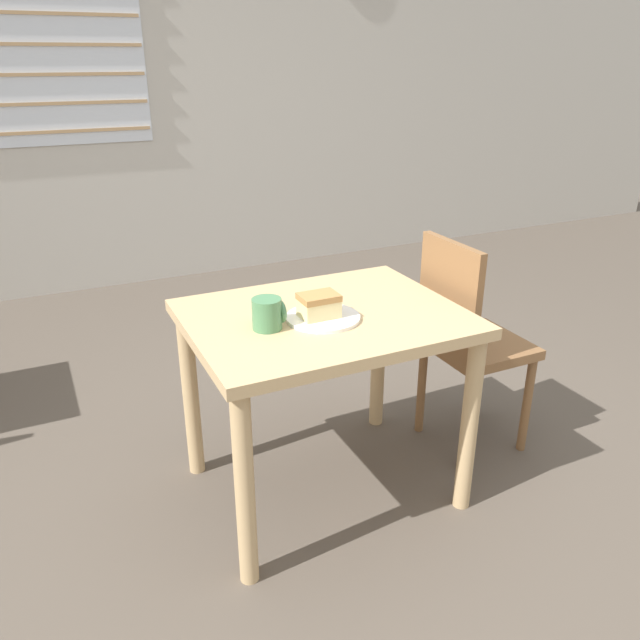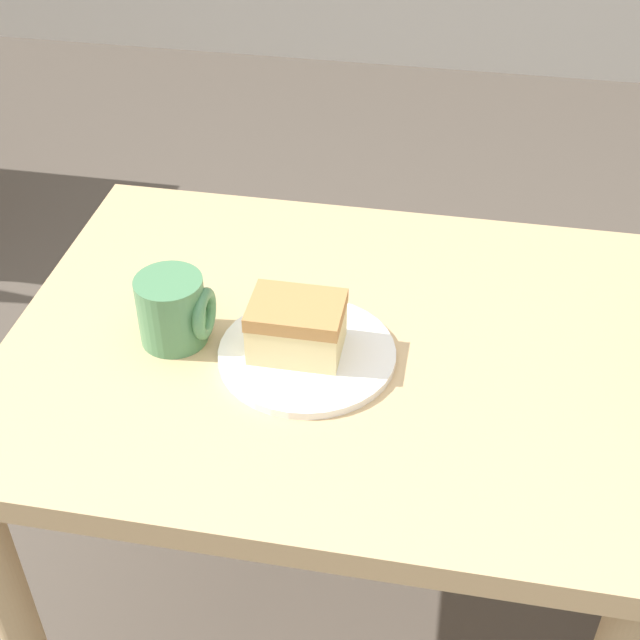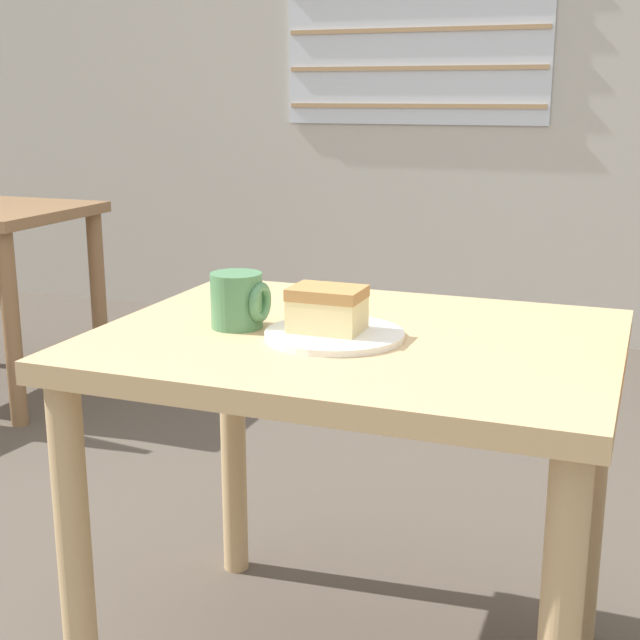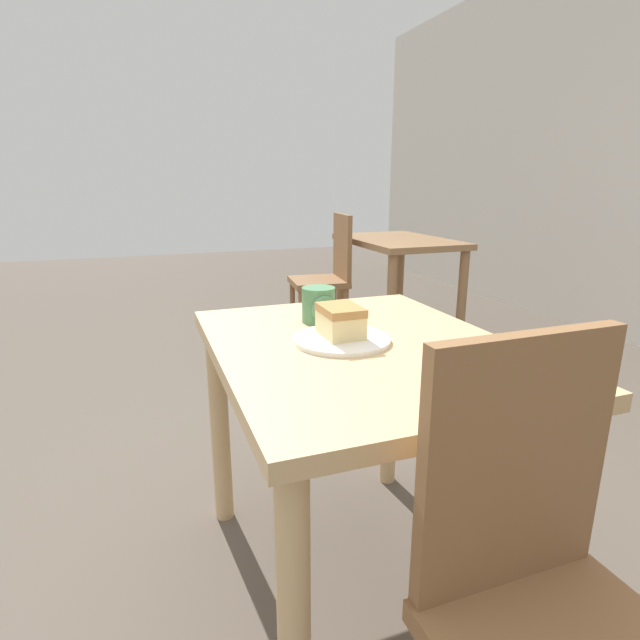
{
  "view_description": "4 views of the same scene",
  "coord_description": "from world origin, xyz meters",
  "px_view_note": "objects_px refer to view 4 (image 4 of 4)",
  "views": [
    {
      "loc": [
        -0.84,
        -1.46,
        1.52
      ],
      "look_at": [
        -0.05,
        0.21,
        0.74
      ],
      "focal_mm": 35.0,
      "sensor_mm": 36.0,
      "label": 1
    },
    {
      "loc": [
        0.17,
        -0.66,
        1.53
      ],
      "look_at": [
        -0.01,
        0.29,
        0.75
      ],
      "focal_mm": 50.0,
      "sensor_mm": 36.0,
      "label": 2
    },
    {
      "loc": [
        0.5,
        -1.17,
        1.14
      ],
      "look_at": [
        -0.06,
        0.28,
        0.74
      ],
      "focal_mm": 50.0,
      "sensor_mm": 36.0,
      "label": 3
    },
    {
      "loc": [
        1.09,
        -0.21,
        1.11
      ],
      "look_at": [
        -0.07,
        0.21,
        0.77
      ],
      "focal_mm": 28.0,
      "sensor_mm": 36.0,
      "label": 4
    }
  ],
  "objects_px": {
    "cake_slice": "(340,321)",
    "chair_far_corner": "(327,275)",
    "dining_table_near": "(361,386)",
    "dining_table_far": "(398,257)",
    "plate": "(342,339)",
    "chair_near_window": "(551,612)",
    "coffee_mug": "(319,305)"
  },
  "relations": [
    {
      "from": "dining_table_near",
      "to": "plate",
      "type": "distance_m",
      "value": 0.13
    },
    {
      "from": "dining_table_near",
      "to": "dining_table_far",
      "type": "relative_size",
      "value": 1.0
    },
    {
      "from": "dining_table_far",
      "to": "chair_far_corner",
      "type": "relative_size",
      "value": 1.03
    },
    {
      "from": "dining_table_near",
      "to": "dining_table_far",
      "type": "bearing_deg",
      "value": 149.09
    },
    {
      "from": "dining_table_far",
      "to": "cake_slice",
      "type": "xyz_separation_m",
      "value": [
        1.93,
        -1.22,
        0.17
      ]
    },
    {
      "from": "chair_near_window",
      "to": "coffee_mug",
      "type": "distance_m",
      "value": 0.9
    },
    {
      "from": "dining_table_near",
      "to": "cake_slice",
      "type": "distance_m",
      "value": 0.18
    },
    {
      "from": "coffee_mug",
      "to": "dining_table_near",
      "type": "bearing_deg",
      "value": 9.79
    },
    {
      "from": "dining_table_far",
      "to": "plate",
      "type": "xyz_separation_m",
      "value": [
        1.94,
        -1.22,
        0.13
      ]
    },
    {
      "from": "chair_near_window",
      "to": "chair_far_corner",
      "type": "distance_m",
      "value": 2.78
    },
    {
      "from": "chair_far_corner",
      "to": "coffee_mug",
      "type": "bearing_deg",
      "value": -15.41
    },
    {
      "from": "cake_slice",
      "to": "coffee_mug",
      "type": "distance_m",
      "value": 0.18
    },
    {
      "from": "plate",
      "to": "coffee_mug",
      "type": "bearing_deg",
      "value": 177.77
    },
    {
      "from": "dining_table_near",
      "to": "plate",
      "type": "xyz_separation_m",
      "value": [
        -0.03,
        -0.04,
        0.12
      ]
    },
    {
      "from": "coffee_mug",
      "to": "chair_far_corner",
      "type": "bearing_deg",
      "value": 158.44
    },
    {
      "from": "plate",
      "to": "cake_slice",
      "type": "height_order",
      "value": "cake_slice"
    },
    {
      "from": "chair_near_window",
      "to": "chair_far_corner",
      "type": "relative_size",
      "value": 1.0
    },
    {
      "from": "dining_table_far",
      "to": "chair_far_corner",
      "type": "xyz_separation_m",
      "value": [
        -0.09,
        -0.49,
        -0.11
      ]
    },
    {
      "from": "chair_far_corner",
      "to": "cake_slice",
      "type": "bearing_deg",
      "value": -13.83
    },
    {
      "from": "chair_far_corner",
      "to": "coffee_mug",
      "type": "height_order",
      "value": "chair_far_corner"
    },
    {
      "from": "chair_far_corner",
      "to": "plate",
      "type": "distance_m",
      "value": 2.17
    },
    {
      "from": "dining_table_far",
      "to": "plate",
      "type": "distance_m",
      "value": 2.3
    },
    {
      "from": "dining_table_far",
      "to": "chair_near_window",
      "type": "distance_m",
      "value": 2.85
    },
    {
      "from": "dining_table_far",
      "to": "plate",
      "type": "height_order",
      "value": "same"
    },
    {
      "from": "dining_table_far",
      "to": "coffee_mug",
      "type": "distance_m",
      "value": 2.14
    },
    {
      "from": "chair_far_corner",
      "to": "plate",
      "type": "height_order",
      "value": "chair_far_corner"
    },
    {
      "from": "dining_table_near",
      "to": "chair_far_corner",
      "type": "bearing_deg",
      "value": 161.45
    },
    {
      "from": "plate",
      "to": "cake_slice",
      "type": "xyz_separation_m",
      "value": [
        -0.01,
        0.0,
        0.05
      ]
    },
    {
      "from": "cake_slice",
      "to": "chair_far_corner",
      "type": "bearing_deg",
      "value": 160.02
    },
    {
      "from": "plate",
      "to": "coffee_mug",
      "type": "distance_m",
      "value": 0.19
    },
    {
      "from": "chair_near_window",
      "to": "plate",
      "type": "distance_m",
      "value": 0.71
    },
    {
      "from": "coffee_mug",
      "to": "dining_table_far",
      "type": "bearing_deg",
      "value": 145.25
    }
  ]
}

